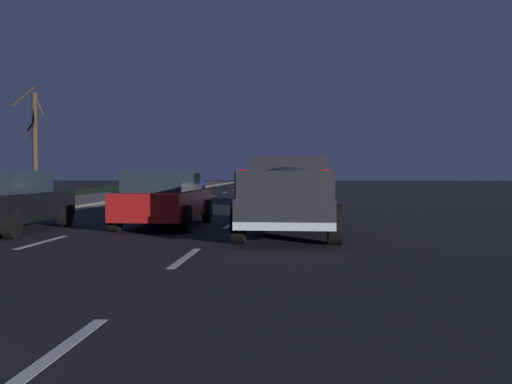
{
  "coord_description": "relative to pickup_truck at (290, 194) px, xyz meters",
  "views": [
    {
      "loc": [
        -1.55,
        -3.78,
        1.51
      ],
      "look_at": [
        12.01,
        -2.73,
        1.04
      ],
      "focal_mm": 41.49,
      "sensor_mm": 36.0,
      "label": 1
    }
  ],
  "objects": [
    {
      "name": "sidewalk_shoulder",
      "position": [
        14.44,
        10.95,
        -0.92
      ],
      "size": [
        108.0,
        4.0,
        0.12
      ],
      "primitive_type": "cube",
      "color": "slate",
      "rests_on": "ground"
    },
    {
      "name": "sedan_white",
      "position": [
        12.42,
        0.19,
        -0.2
      ],
      "size": [
        4.42,
        2.06,
        1.54
      ],
      "color": "silver",
      "rests_on": "ground"
    },
    {
      "name": "lane_markings",
      "position": [
        17.72,
        6.53,
        -0.98
      ],
      "size": [
        108.0,
        7.04,
        0.01
      ],
      "color": "silver",
      "rests_on": "ground"
    },
    {
      "name": "sedan_blue",
      "position": [
        20.74,
        6.76,
        -0.2
      ],
      "size": [
        4.41,
        2.04,
        1.54
      ],
      "color": "navy",
      "rests_on": "ground"
    },
    {
      "name": "sedan_red",
      "position": [
        1.78,
        3.46,
        -0.2
      ],
      "size": [
        4.43,
        2.08,
        1.54
      ],
      "color": "maroon",
      "rests_on": "ground"
    },
    {
      "name": "pickup_truck",
      "position": [
        0.0,
        0.0,
        0.0
      ],
      "size": [
        5.46,
        2.35,
        1.87
      ],
      "color": "#232328",
      "rests_on": "ground"
    },
    {
      "name": "ground",
      "position": [
        14.44,
        3.5,
        -0.98
      ],
      "size": [
        144.0,
        144.0,
        0.0
      ],
      "primitive_type": "plane",
      "color": "black"
    },
    {
      "name": "bare_tree_far",
      "position": [
        16.84,
        14.11,
        2.09
      ],
      "size": [
        1.09,
        1.89,
        6.11
      ],
      "color": "#423323",
      "rests_on": "ground"
    },
    {
      "name": "sedan_black",
      "position": [
        0.05,
        7.09,
        -0.2
      ],
      "size": [
        4.41,
        2.04,
        1.54
      ],
      "color": "black",
      "rests_on": "ground"
    }
  ]
}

